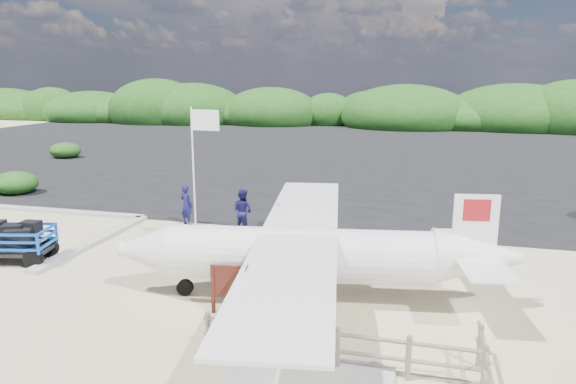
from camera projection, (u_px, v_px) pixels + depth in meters
The scene contains 12 objects.
ground at pixel (185, 266), 17.38m from camera, with size 160.00×160.00×0.00m, color beige.
asphalt_apron at pixel (333, 150), 45.74m from camera, with size 90.00×50.00×0.04m, color #B2B2B2, non-canonical shape.
vegetation_band at pixel (364, 126), 69.37m from camera, with size 124.00×8.00×4.40m, color #B2B2B2, non-canonical shape.
fence at pixel (337, 370), 11.19m from camera, with size 6.40×2.00×1.10m, color #B2B2B2, non-canonical shape.
baggage_cart at pixel (13, 262), 17.80m from camera, with size 2.92×1.67×1.46m, color blue, non-canonical shape.
flagpole at pixel (197, 254), 18.57m from camera, with size 1.06×0.44×5.28m, color white, non-canonical shape.
signboard at pixel (241, 314), 13.83m from camera, with size 1.70×0.16×1.40m, color #4F2016, non-canonical shape.
crew_a at pixel (187, 205), 22.13m from camera, with size 0.65×0.43×1.78m, color #121244.
crew_b at pixel (243, 211), 21.03m from camera, with size 0.89×0.69×1.82m, color #121244.
crew_c at pixel (275, 233), 18.17m from camera, with size 1.02×0.42×1.74m, color #121244.
aircraft_large at pixel (492, 160), 40.07m from camera, with size 13.60×13.60×4.08m, color #B2B2B2, non-canonical shape.
aircraft_small at pixel (278, 140), 53.11m from camera, with size 7.27×7.27×2.62m, color #B2B2B2, non-canonical shape.
Camera 1 is at (7.49, -15.03, 6.21)m, focal length 32.00 mm.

